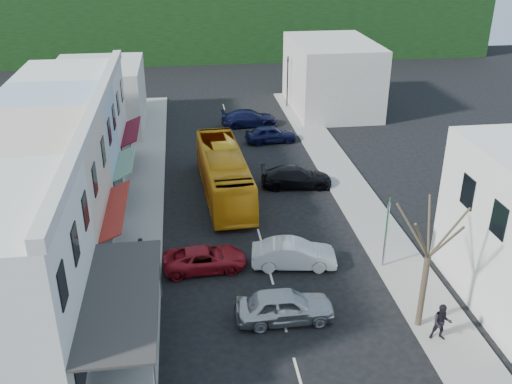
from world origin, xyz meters
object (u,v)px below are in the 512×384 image
car_silver (285,308)px  street_tree (428,257)px  car_red (205,258)px  direction_sign (386,236)px  pedestrian_left (142,249)px  bus (224,174)px  traffic_signal (287,82)px  car_white (294,255)px  pedestrian_right (441,324)px

car_silver → street_tree: (6.30, -1.38, 3.21)m
car_red → direction_sign: 10.11m
pedestrian_left → street_tree: street_tree is taller
bus → car_red: size_ratio=2.52×
car_silver → traffic_signal: 35.78m
car_silver → pedestrian_left: pedestrian_left is taller
car_silver → pedestrian_left: 9.29m
car_white → traffic_signal: size_ratio=0.82×
car_silver → pedestrian_right: (6.85, -2.54, 0.30)m
car_red → street_tree: bearing=-126.4°
direction_sign → traffic_signal: (0.20, 31.22, 0.65)m
traffic_signal → car_red: bearing=78.3°
bus → traffic_signal: size_ratio=2.15×
car_red → traffic_signal: bearing=-22.0°
car_red → pedestrian_right: (10.47, -7.62, 0.30)m
bus → street_tree: size_ratio=1.48×
street_tree → traffic_signal: 36.52m
pedestrian_left → direction_sign: bearing=-100.7°
bus → pedestrian_right: (8.61, -17.25, -0.55)m
direction_sign → car_white: bearing=-166.8°
car_red → pedestrian_right: pedestrian_right is taller
pedestrian_left → direction_sign: direction_sign is taller
car_red → traffic_signal: traffic_signal is taller
street_tree → traffic_signal: size_ratio=1.45×
car_silver → car_red: (-3.62, 5.08, 0.00)m
car_silver → car_red: 6.24m
car_silver → direction_sign: (6.34, 3.90, 1.34)m
pedestrian_right → direction_sign: bearing=109.1°
bus → direction_sign: 13.52m
bus → street_tree: bearing=-66.4°
car_white → pedestrian_left: 8.58m
pedestrian_left → traffic_signal: traffic_signal is taller
car_white → car_red: size_ratio=0.96×
street_tree → bus: bearing=116.6°
car_red → street_tree: (9.91, -6.46, 3.21)m
car_red → pedestrian_right: bearing=-129.4°
direction_sign → street_tree: street_tree is taller
pedestrian_right → direction_sign: 6.54m
pedestrian_right → bus: bearing=131.1°
direction_sign → bus: bearing=149.2°
traffic_signal → bus: bearing=74.8°
car_white → street_tree: size_ratio=0.56×
car_white → car_red: same height
bus → street_tree: 18.15m
car_silver → pedestrian_right: size_ratio=2.59×
pedestrian_right → traffic_signal: bearing=105.0°
car_red → direction_sign: (9.95, -1.18, 1.34)m
car_white → pedestrian_left: bearing=88.8°
direction_sign → traffic_signal: traffic_signal is taller
pedestrian_right → car_red: bearing=158.5°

